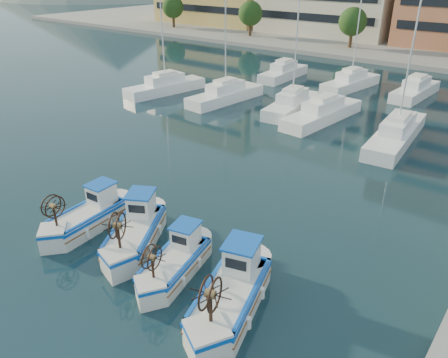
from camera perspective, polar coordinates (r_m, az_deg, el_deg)
ground at (r=19.95m, az=-10.78°, el=-10.67°), size 300.00×300.00×0.00m
yacht_marina at (r=42.02m, az=16.74°, el=9.69°), size 42.59×23.92×11.50m
fishing_boat_a at (r=22.59m, az=-17.28°, el=-4.50°), size 2.00×4.23×2.60m
fishing_boat_b at (r=20.75m, az=-11.46°, el=-6.55°), size 3.67×4.57×2.77m
fishing_boat_c at (r=18.76m, az=-6.30°, el=-10.46°), size 2.40×4.00×2.42m
fishing_boat_d at (r=16.91m, az=1.03°, el=-14.46°), size 3.16×4.86×2.94m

